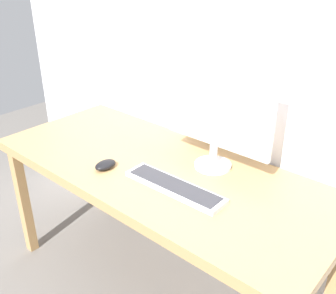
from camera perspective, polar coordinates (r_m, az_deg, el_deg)
ground_plane at (r=2.27m, az=-1.14°, el=-19.33°), size 6.00×6.00×0.00m
desk at (r=1.85m, az=-1.33°, el=-4.68°), size 1.68×0.71×0.74m
monitor at (r=1.71m, az=7.18°, el=5.18°), size 0.54×0.17×0.48m
keyboard_primary at (r=1.64m, az=0.91°, el=-5.82°), size 0.47×0.12×0.02m
mouse at (r=1.81m, az=-9.13°, el=-2.58°), size 0.07×0.11×0.04m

